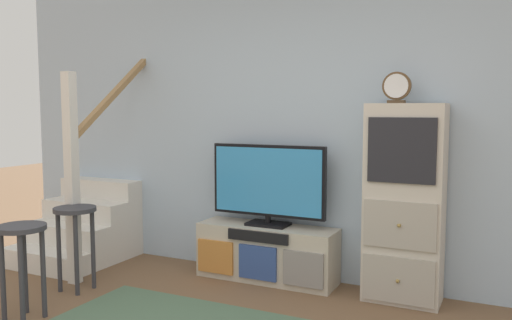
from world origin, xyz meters
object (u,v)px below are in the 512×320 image
object	(u,v)px
bar_stool_far	(75,228)
television	(268,183)
media_console	(267,253)
bar_stool_near	(22,249)
side_cabinet	(404,204)
desk_clock	(397,88)

from	to	relation	value
bar_stool_far	television	bearing A→B (deg)	35.99
media_console	bar_stool_near	world-z (taller)	bar_stool_near
bar_stool_near	bar_stool_far	bearing A→B (deg)	100.77
bar_stool_far	bar_stool_near	bearing A→B (deg)	-79.23
side_cabinet	bar_stool_far	distance (m)	2.64
media_console	television	world-z (taller)	television
media_console	desk_clock	distance (m)	1.78
media_console	bar_stool_near	bearing A→B (deg)	-127.37
desk_clock	bar_stool_near	distance (m)	2.97
desk_clock	bar_stool_far	xyz separation A→B (m)	(-2.38, -0.92, -1.14)
television	desk_clock	distance (m)	1.35
side_cabinet	bar_stool_near	xyz separation A→B (m)	(-2.34, -1.56, -0.26)
television	bar_stool_near	bearing A→B (deg)	-126.94
media_console	bar_stool_far	bearing A→B (deg)	-144.71
television	side_cabinet	world-z (taller)	side_cabinet
television	media_console	bearing A→B (deg)	-90.00
media_console	bar_stool_far	world-z (taller)	bar_stool_far
side_cabinet	bar_stool_far	bearing A→B (deg)	-159.28
media_console	bar_stool_near	xyz separation A→B (m)	(-1.18, -1.55, 0.27)
media_console	desk_clock	bearing A→B (deg)	-0.25
side_cabinet	bar_stool_far	xyz separation A→B (m)	(-2.46, -0.93, -0.25)
media_console	bar_stool_near	distance (m)	1.97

